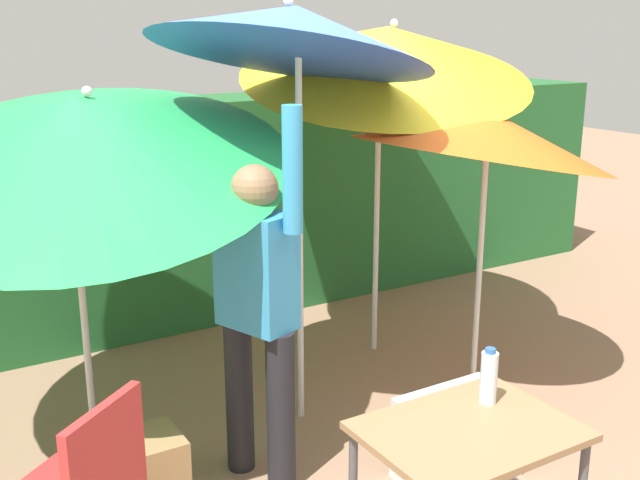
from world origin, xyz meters
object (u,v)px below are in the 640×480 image
umbrella_rainbow (293,32)px  person_vendor (257,303)px  umbrella_yellow (79,132)px  crate_cardboard (135,479)px  bottle_water (489,377)px  cooler_box (457,438)px  folding_table (468,448)px  umbrella_orange (387,52)px  umbrella_navy (484,133)px

umbrella_rainbow → person_vendor: (-0.47, -0.47, -1.24)m
umbrella_yellow → crate_cardboard: bearing=-93.1°
crate_cardboard → bottle_water: bearing=-40.6°
umbrella_rainbow → cooler_box: umbrella_rainbow is taller
umbrella_yellow → folding_table: 2.28m
umbrella_orange → umbrella_navy: bearing=-73.3°
umbrella_rainbow → umbrella_yellow: bearing=170.7°
umbrella_rainbow → person_vendor: 1.40m
umbrella_orange → umbrella_yellow: (-2.05, -0.35, -0.33)m
umbrella_rainbow → crate_cardboard: (-1.11, -0.46, -1.98)m
umbrella_orange → umbrella_yellow: bearing=-170.3°
umbrella_orange → folding_table: umbrella_orange is taller
umbrella_rainbow → folding_table: 2.22m
crate_cardboard → bottle_water: size_ratio=1.84×
umbrella_orange → cooler_box: size_ratio=4.38×
umbrella_orange → person_vendor: size_ratio=1.35×
umbrella_rainbow → folding_table: (-0.13, -1.59, -1.54)m
umbrella_yellow → bottle_water: (1.15, -1.65, -0.88)m
person_vendor → crate_cardboard: (-0.64, 0.01, -0.74)m
bottle_water → crate_cardboard: bearing=139.4°
folding_table → bottle_water: bottle_water is taller
umbrella_orange → umbrella_navy: umbrella_orange is taller
cooler_box → crate_cardboard: 1.58m
umbrella_orange → person_vendor: bearing=-145.5°
umbrella_rainbow → person_vendor: umbrella_rainbow is taller
umbrella_orange → folding_table: size_ratio=3.16×
umbrella_navy → bottle_water: size_ratio=7.83×
bottle_water → umbrella_yellow: bearing=124.8°
crate_cardboard → folding_table: size_ratio=0.55×
umbrella_orange → umbrella_navy: size_ratio=1.35×
umbrella_rainbow → umbrella_yellow: (-1.08, 0.18, -0.46)m
umbrella_rainbow → umbrella_orange: bearing=28.4°
person_vendor → umbrella_navy: bearing=9.9°
umbrella_yellow → umbrella_navy: 2.30m
umbrella_navy → crate_cardboard: 2.71m
person_vendor → cooler_box: (0.85, -0.51, -0.72)m
crate_cardboard → cooler_box: bearing=-19.2°
umbrella_orange → umbrella_navy: 0.86m
person_vendor → bottle_water: 1.14m
cooler_box → umbrella_navy: bearing=44.5°
umbrella_rainbow → crate_cardboard: umbrella_rainbow is taller
umbrella_rainbow → crate_cardboard: size_ratio=5.73×
umbrella_yellow → cooler_box: bearing=-38.4°
umbrella_rainbow → cooler_box: size_ratio=4.38×
bottle_water → folding_table: bearing=-149.7°
umbrella_rainbow → umbrella_yellow: umbrella_rainbow is taller
umbrella_rainbow → cooler_box: 2.22m
person_vendor → umbrella_rainbow: bearing=44.8°
bottle_water → umbrella_rainbow: bearing=92.7°
umbrella_orange → person_vendor: 2.07m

